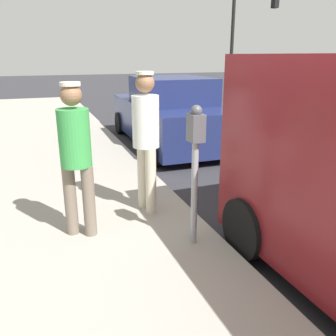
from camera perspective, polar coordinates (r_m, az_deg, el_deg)
ground_plane at (r=4.34m, az=25.00°, el=-13.57°), size 80.00×80.00×0.00m
parking_meter_near at (r=3.64m, az=4.43°, el=2.47°), size 0.14×0.18×1.52m
pedestrian_in_white at (r=4.50m, az=-3.59°, el=5.62°), size 0.34×0.36×1.80m
pedestrian_in_green at (r=3.96m, az=-14.68°, el=2.61°), size 0.34×0.34×1.73m
parked_sedan_behind at (r=8.75m, az=0.22°, el=8.62°), size 2.00×4.43×1.65m
traffic_light_corner at (r=18.14m, az=12.89°, el=21.70°), size 2.48×0.42×5.20m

